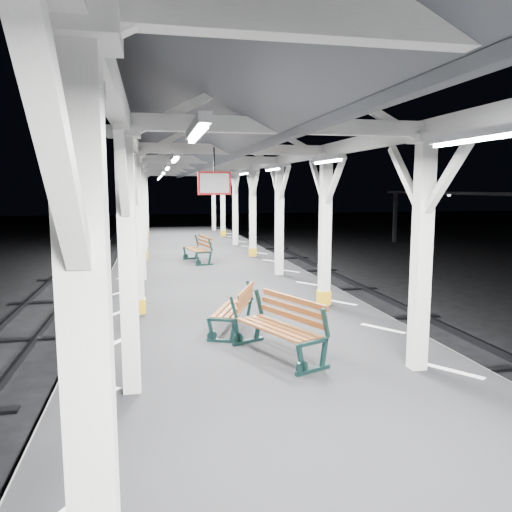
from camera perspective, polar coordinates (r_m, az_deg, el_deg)
name	(u,v)px	position (r m, az deg, el deg)	size (l,w,h in m)	color
ground	(254,391)	(9.21, -0.26, -15.16)	(120.00, 120.00, 0.00)	black
platform	(254,364)	(9.03, -0.26, -12.24)	(6.00, 50.00, 1.00)	black
hazard_stripes_left	(109,345)	(8.74, -16.45, -9.77)	(1.00, 48.00, 0.01)	silver
hazard_stripes_right	(383,328)	(9.64, 14.30, -8.03)	(1.00, 48.00, 0.01)	silver
track_right	(500,366)	(11.24, 26.13, -11.25)	(2.20, 60.00, 0.16)	#2D2D33
canopy	(254,129)	(8.52, -0.25, 14.29)	(5.40, 49.00, 4.65)	silver
bench_near	(283,325)	(7.80, 3.07, -7.87)	(1.24, 1.80, 0.92)	#122B29
bench_mid	(236,308)	(9.12, -2.26, -5.91)	(1.06, 1.60, 0.81)	#122B29
bench_far	(200,248)	(17.54, -6.44, 0.88)	(0.94, 1.78, 0.92)	#122B29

